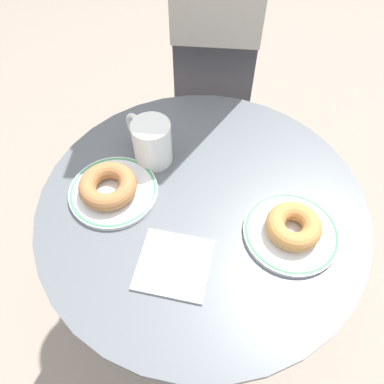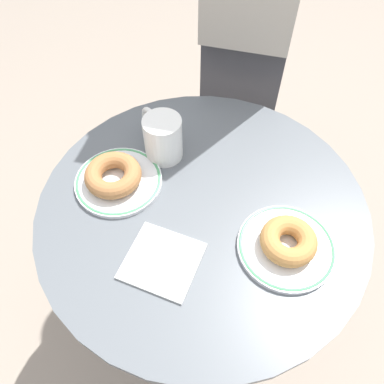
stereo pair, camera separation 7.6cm
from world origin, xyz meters
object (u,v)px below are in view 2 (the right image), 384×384
coffee_mug (162,137)px  plate_right (286,247)px  cafe_table (200,258)px  donut_old_fashioned (289,241)px  donut_cinnamon (113,175)px  person_figure (255,14)px  paper_napkin (162,261)px  plate_left (119,181)px

coffee_mug → plate_right: bearing=-18.2°
cafe_table → donut_old_fashioned: 0.34m
cafe_table → coffee_mug: (-0.14, 0.09, 0.30)m
donut_old_fashioned → coffee_mug: bearing=161.8°
donut_cinnamon → person_figure: size_ratio=0.07×
donut_cinnamon → donut_old_fashioned: 0.38m
person_figure → paper_napkin: bearing=-81.1°
person_figure → coffee_mug: bearing=-91.8°
plate_right → donut_cinnamon: 0.38m
paper_napkin → person_figure: size_ratio=0.08×
plate_left → paper_napkin: size_ratio=1.41×
donut_old_fashioned → plate_left: bearing=-178.4°
cafe_table → person_figure: 0.70m
paper_napkin → coffee_mug: (-0.13, 0.24, 0.05)m
plate_right → person_figure: person_figure is taller
plate_right → cafe_table: bearing=174.1°
plate_right → plate_left: bearing=-178.4°
coffee_mug → donut_cinnamon: bearing=-111.8°
cafe_table → donut_old_fashioned: bearing=-5.9°
plate_left → person_figure: (0.06, 0.63, 0.08)m
coffee_mug → paper_napkin: bearing=-61.1°
donut_cinnamon → paper_napkin: 0.22m
plate_left → donut_cinnamon: size_ratio=1.56×
cafe_table → coffee_mug: size_ratio=6.30×
cafe_table → paper_napkin: (-0.01, -0.15, 0.25)m
paper_napkin → person_figure: bearing=98.9°
donut_cinnamon → person_figure: person_figure is taller
donut_cinnamon → person_figure: 0.64m
coffee_mug → person_figure: size_ratio=0.07×
cafe_table → donut_cinnamon: donut_cinnamon is taller
donut_old_fashioned → coffee_mug: size_ratio=0.88×
plate_right → donut_cinnamon: bearing=-177.5°
cafe_table → donut_old_fashioned: size_ratio=7.17×
coffee_mug → person_figure: person_figure is taller
donut_cinnamon → coffee_mug: (0.05, 0.13, 0.02)m
cafe_table → plate_left: size_ratio=4.09×
paper_napkin → coffee_mug: 0.28m
plate_right → donut_cinnamon: donut_cinnamon is taller
plate_right → paper_napkin: (-0.20, -0.13, -0.00)m
donut_old_fashioned → coffee_mug: 0.35m
plate_right → paper_napkin: plate_right is taller
cafe_table → plate_left: bearing=-170.9°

